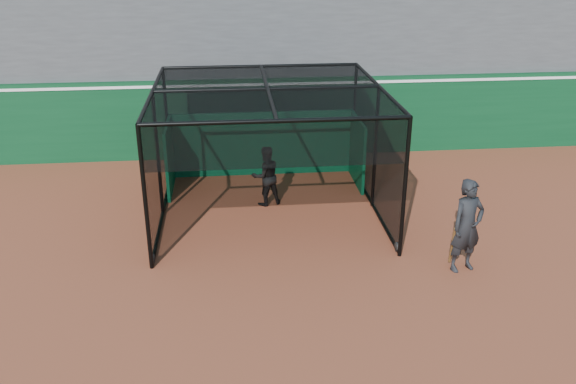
{
  "coord_description": "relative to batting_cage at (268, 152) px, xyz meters",
  "views": [
    {
      "loc": [
        -1.17,
        -10.24,
        6.64
      ],
      "look_at": [
        0.04,
        2.0,
        1.4
      ],
      "focal_mm": 38.0,
      "sensor_mm": 36.0,
      "label": 1
    }
  ],
  "objects": [
    {
      "name": "batting_cage",
      "position": [
        0.0,
        0.0,
        0.0
      ],
      "size": [
        5.54,
        5.52,
        3.2
      ],
      "color": "black",
      "rests_on": "ground"
    },
    {
      "name": "batter",
      "position": [
        -0.05,
        0.38,
        -0.79
      ],
      "size": [
        0.93,
        0.82,
        1.6
      ],
      "primitive_type": "imported",
      "rotation": [
        0.0,
        0.0,
        3.45
      ],
      "color": "black",
      "rests_on": "ground"
    },
    {
      "name": "outfield_wall",
      "position": [
        0.24,
        4.35,
        -0.31
      ],
      "size": [
        50.0,
        0.5,
        2.5
      ],
      "color": "#0B3D1E",
      "rests_on": "ground"
    },
    {
      "name": "ground",
      "position": [
        0.24,
        -4.15,
        -1.6
      ],
      "size": [
        120.0,
        120.0,
        0.0
      ],
      "primitive_type": "plane",
      "color": "brown",
      "rests_on": "ground"
    },
    {
      "name": "on_deck_player",
      "position": [
        3.9,
        -3.43,
        -0.58
      ],
      "size": [
        0.86,
        0.69,
        2.05
      ],
      "color": "black",
      "rests_on": "ground"
    }
  ]
}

